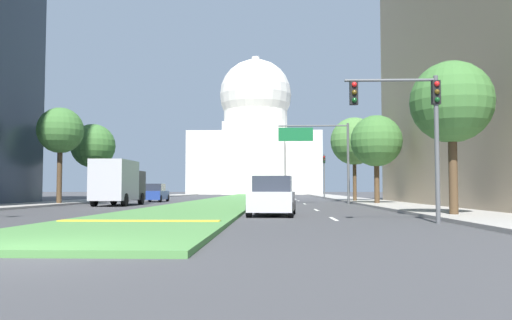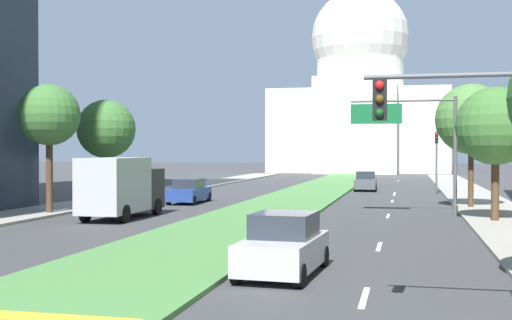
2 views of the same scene
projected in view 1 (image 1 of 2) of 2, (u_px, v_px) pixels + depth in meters
name	position (u px, v px, depth m)	size (l,w,h in m)	color
ground_plane	(239.00, 199.00, 63.22)	(260.00, 260.00, 0.00)	#3D3D3F
grass_median	(235.00, 199.00, 57.81)	(5.90, 97.77, 0.14)	#4C8442
median_curb_nose	(139.00, 221.00, 17.00)	(5.31, 0.50, 0.04)	gold
lane_dashes_right	(300.00, 201.00, 49.58)	(0.16, 65.68, 0.01)	silver
sidewalk_left	(108.00, 200.00, 52.85)	(4.00, 97.77, 0.15)	#9E9991
sidewalk_right	(357.00, 200.00, 51.92)	(4.00, 97.77, 0.15)	#9E9991
capitol_building	(255.00, 138.00, 117.50)	(28.68, 23.08, 31.44)	silver
traffic_light_near_right	(412.00, 115.00, 18.26)	(3.34, 0.35, 5.20)	#515456
traffic_light_far_right	(324.00, 170.00, 60.02)	(0.28, 0.35, 5.20)	#515456
overhead_guide_sign	(321.00, 146.00, 41.84)	(5.71, 0.20, 6.50)	#515456
street_tree_right_near	(452.00, 103.00, 21.76)	(3.43, 3.43, 6.57)	#4C3823
street_tree_left_mid	(60.00, 131.00, 38.53)	(3.39, 3.39, 7.24)	#4C3823
street_tree_right_mid	(376.00, 141.00, 38.67)	(3.83, 3.83, 6.69)	#4C3823
street_tree_left_far	(93.00, 146.00, 46.00)	(3.89, 3.89, 6.95)	#4C3823
street_tree_right_far	(354.00, 141.00, 46.68)	(4.28, 4.28, 7.63)	#4C3823
sedan_lead_stopped	(273.00, 197.00, 23.34)	(2.21, 4.28, 1.77)	#BCBCC1
sedan_midblock	(155.00, 193.00, 47.69)	(2.05, 4.70, 1.66)	navy
sedan_distant	(273.00, 192.00, 63.87)	(1.96, 4.20, 1.73)	#4C5156
box_truck_delivery	(118.00, 182.00, 37.25)	(2.40, 6.40, 3.20)	black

